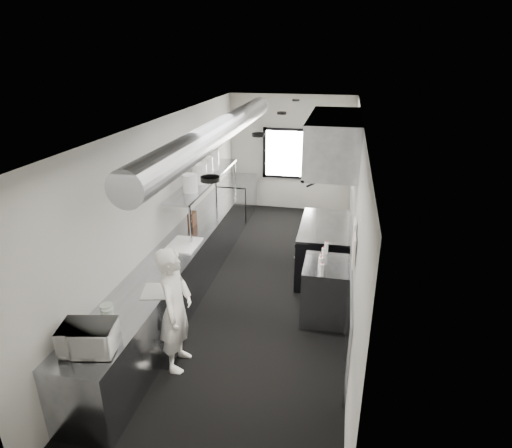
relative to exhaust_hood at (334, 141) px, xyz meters
The scene contains 35 objects.
floor 2.72m from the exhaust_hood, 147.45° to the right, with size 3.00×8.00×0.01m, color black.
ceiling 1.36m from the exhaust_hood, 147.45° to the right, with size 3.00×8.00×0.01m, color beige.
wall_back 3.62m from the exhaust_hood, 108.38° to the left, with size 3.00×0.02×2.80m, color beige.
wall_front 4.93m from the exhaust_hood, 103.13° to the right, with size 3.00×0.02×2.80m, color beige.
wall_left 2.87m from the exhaust_hood, 164.91° to the right, with size 0.02×8.00×2.80m, color beige.
wall_right 1.28m from the exhaust_hood, 60.05° to the right, with size 0.02×8.00×2.80m, color beige.
wall_cladding 1.92m from the exhaust_hood, 46.22° to the right, with size 0.03×5.50×1.10m, color gray.
hvac_duct 1.83m from the exhaust_hood, behind, with size 0.40×0.40×6.40m, color #93959B.
service_window 3.58m from the exhaust_hood, 108.57° to the left, with size 1.36×0.05×1.25m.
exhaust_hood is the anchor object (origin of this frame).
prep_counter 3.20m from the exhaust_hood, 151.89° to the right, with size 0.70×6.00×0.90m, color gray.
pass_shelf 2.46m from the exhaust_hood, behind, with size 0.45×3.00×0.68m.
range 1.92m from the exhaust_hood, behind, with size 0.88×1.60×0.94m.
bottle_station 2.39m from the exhaust_hood, 87.82° to the right, with size 0.65×0.80×0.90m, color gray.
far_work_table 3.88m from the exhaust_hood, 131.94° to the left, with size 0.70×1.20×0.90m, color gray.
notice_sheet_a 2.09m from the exhaust_hood, 78.88° to the right, with size 0.02×0.28×0.38m, color white.
notice_sheet_b 2.43m from the exhaust_hood, 80.58° to the right, with size 0.02×0.28×0.38m, color white.
line_cook 3.64m from the exhaust_hood, 121.09° to the right, with size 0.60×0.39×1.64m, color white.
microwave 4.60m from the exhaust_hood, 120.33° to the right, with size 0.50×0.38×0.30m, color silver.
deli_tub_a 4.22m from the exhaust_hood, 127.28° to the right, with size 0.15×0.15×0.11m, color #A5B1A3.
deli_tub_b 4.24m from the exhaust_hood, 126.34° to the right, with size 0.13×0.13×0.09m, color #A5B1A3.
newspaper 3.62m from the exhaust_hood, 128.28° to the right, with size 0.32×0.40×0.01m, color white.
small_plate 3.15m from the exhaust_hood, 139.54° to the right, with size 0.17×0.17×0.01m, color white.
pastry 3.12m from the exhaust_hood, 139.54° to the right, with size 0.09×0.09×0.09m, color tan.
cutting_board 2.91m from the exhaust_hood, 151.23° to the right, with size 0.45×0.60×0.02m, color silver.
knife_block 2.73m from the exhaust_hood, behind, with size 0.10×0.22×0.24m, color #4F2C1B.
plate_stack_a 2.43m from the exhaust_hood, 166.29° to the right, with size 0.25×0.25×0.29m, color white.
plate_stack_b 2.37m from the exhaust_hood, behind, with size 0.26×0.26×0.34m, color white.
plate_stack_c 2.39m from the exhaust_hood, behind, with size 0.26×0.26×0.37m, color white.
plate_stack_d 2.56m from the exhaust_hood, 159.13° to the left, with size 0.25×0.25×0.39m, color white.
squeeze_bottle_a 2.24m from the exhaust_hood, 90.07° to the right, with size 0.06×0.06×0.17m, color silver.
squeeze_bottle_b 2.11m from the exhaust_hood, 91.08° to the right, with size 0.06×0.06×0.19m, color silver.
squeeze_bottle_c 2.00m from the exhaust_hood, 91.20° to the right, with size 0.05×0.05×0.16m, color silver.
squeeze_bottle_d 1.86m from the exhaust_hood, 90.49° to the right, with size 0.05×0.05×0.16m, color silver.
squeeze_bottle_e 1.75m from the exhaust_hood, 88.84° to the right, with size 0.06×0.06×0.18m, color silver.
Camera 1 is at (1.26, -6.24, 3.76)m, focal length 29.96 mm.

